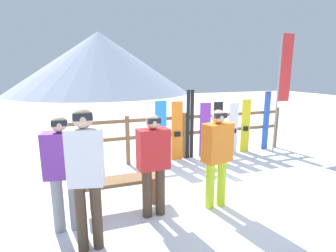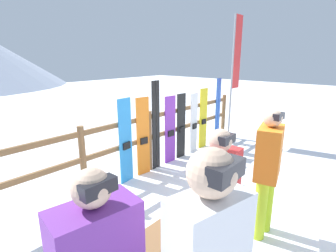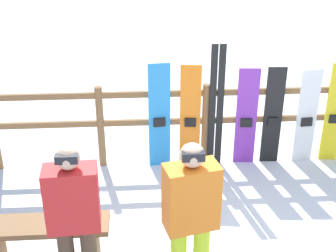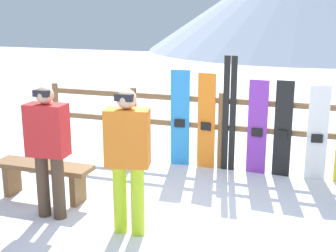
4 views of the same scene
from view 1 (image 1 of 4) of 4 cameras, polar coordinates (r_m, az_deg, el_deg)
ground_plane at (r=5.11m, az=12.69°, el=-13.73°), size 40.00×40.00×0.00m
mountain_backdrop at (r=28.04m, az=-14.71°, el=13.18°), size 18.00×18.00×6.00m
fence at (r=6.60m, az=3.55°, el=-1.12°), size 5.85×0.10×1.17m
bench at (r=4.45m, az=-9.79°, el=-12.71°), size 1.31×0.36×0.47m
person_orange at (r=4.23m, az=10.61°, el=-5.73°), size 0.51×0.36×1.60m
person_red at (r=3.92m, az=-3.21°, el=-7.31°), size 0.48×0.28×1.57m
person_white at (r=3.26m, az=-17.41°, el=-9.00°), size 0.44×0.31×1.78m
person_purple at (r=3.82m, az=-21.84°, el=-8.29°), size 0.51×0.33×1.62m
snowboard_blue at (r=6.32m, az=-1.56°, el=-1.29°), size 0.30×0.08×1.50m
snowboard_orange at (r=6.46m, az=1.96°, el=-1.14°), size 0.28×0.08×1.47m
ski_pair_black at (r=6.57m, az=4.80°, el=0.28°), size 0.19×0.02×1.74m
snowboard_purple at (r=6.78m, az=8.04°, el=-0.90°), size 0.29×0.07×1.40m
snowboard_black_stripe at (r=6.96m, az=10.73°, el=-0.63°), size 0.25×0.07×1.41m
snowboard_white at (r=7.21m, az=14.01°, el=-0.52°), size 0.29×0.08×1.37m
snowboard_yellow at (r=7.42m, az=16.50°, el=-0.01°), size 0.25×0.08×1.45m
ski_pair_blue at (r=7.82m, az=20.57°, el=1.06°), size 0.20×0.02×1.64m
rental_flag at (r=7.54m, az=23.66°, el=9.33°), size 0.40×0.04×3.12m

